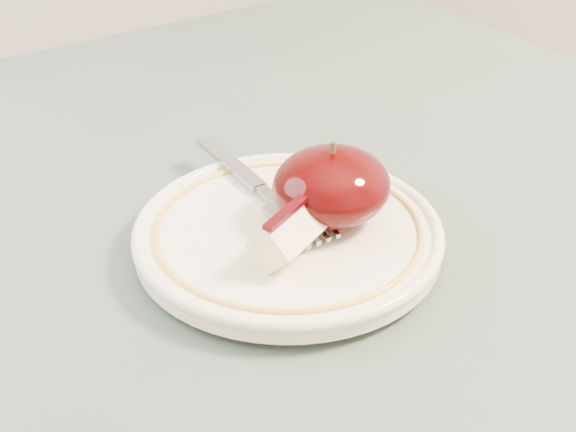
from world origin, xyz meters
TOP-DOWN VIEW (x-y plane):
  - table at (0.00, 0.00)m, footprint 0.90×0.90m
  - plate at (-0.00, -0.02)m, footprint 0.21×0.21m
  - apple_half at (0.03, -0.02)m, footprint 0.08×0.08m
  - apple_wedge at (-0.01, -0.04)m, footprint 0.08×0.06m
  - fork at (0.00, 0.03)m, footprint 0.03×0.17m

SIDE VIEW (x-z plane):
  - table at x=0.00m, z-range 0.29..1.04m
  - plate at x=0.00m, z-range 0.75..0.77m
  - fork at x=0.00m, z-range 0.77..0.78m
  - apple_wedge at x=-0.01m, z-range 0.77..0.80m
  - apple_half at x=0.03m, z-range 0.76..0.82m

